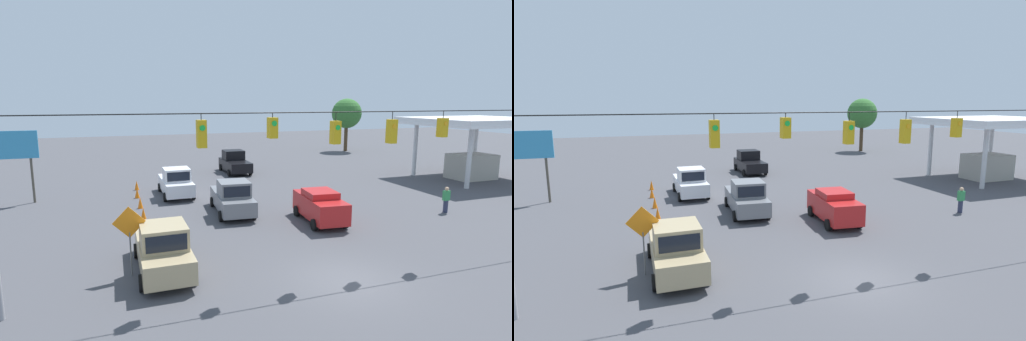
# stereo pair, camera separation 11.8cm
# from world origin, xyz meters

# --- Properties ---
(ground_plane) EXTENTS (140.00, 140.00, 0.00)m
(ground_plane) POSITION_xyz_m (0.00, 0.00, 0.00)
(ground_plane) COLOR #47474C
(overhead_signal_span) EXTENTS (24.07, 0.38, 7.01)m
(overhead_signal_span) POSITION_xyz_m (0.01, -1.22, 4.64)
(overhead_signal_span) COLOR #939399
(overhead_signal_span) RESTS_ON ground_plane
(pickup_truck_white_withflow_far) EXTENTS (2.21, 5.10, 2.12)m
(pickup_truck_white_withflow_far) POSITION_xyz_m (4.18, -16.32, 0.98)
(pickup_truck_white_withflow_far) COLOR silver
(pickup_truck_white_withflow_far) RESTS_ON ground_plane
(pickup_truck_grey_withflow_mid) EXTENTS (2.53, 5.34, 2.12)m
(pickup_truck_grey_withflow_mid) POSITION_xyz_m (1.56, -10.53, 0.98)
(pickup_truck_grey_withflow_mid) COLOR slate
(pickup_truck_grey_withflow_mid) RESTS_ON ground_plane
(sedan_red_crossing_near) EXTENTS (2.35, 4.49, 1.85)m
(sedan_red_crossing_near) POSITION_xyz_m (-2.66, -7.11, 0.97)
(sedan_red_crossing_near) COLOR red
(sedan_red_crossing_near) RESTS_ON ground_plane
(pickup_truck_black_oncoming_deep) EXTENTS (2.35, 5.09, 2.12)m
(pickup_truck_black_oncoming_deep) POSITION_xyz_m (-2.59, -24.07, 0.98)
(pickup_truck_black_oncoming_deep) COLOR black
(pickup_truck_black_oncoming_deep) RESTS_ON ground_plane
(pickup_truck_tan_parked_shoulder) EXTENTS (2.15, 5.20, 2.12)m
(pickup_truck_tan_parked_shoulder) POSITION_xyz_m (6.61, -3.27, 0.98)
(pickup_truck_tan_parked_shoulder) COLOR tan
(pickup_truck_tan_parked_shoulder) RESTS_ON ground_plane
(traffic_cone_nearest) EXTENTS (0.34, 0.34, 0.74)m
(traffic_cone_nearest) POSITION_xyz_m (7.01, -5.63, 0.37)
(traffic_cone_nearest) COLOR orange
(traffic_cone_nearest) RESTS_ON ground_plane
(traffic_cone_second) EXTENTS (0.34, 0.34, 0.74)m
(traffic_cone_second) POSITION_xyz_m (6.79, -8.42, 0.37)
(traffic_cone_second) COLOR orange
(traffic_cone_second) RESTS_ON ground_plane
(traffic_cone_third) EXTENTS (0.34, 0.34, 0.74)m
(traffic_cone_third) POSITION_xyz_m (6.88, -10.88, 0.37)
(traffic_cone_third) COLOR orange
(traffic_cone_third) RESTS_ON ground_plane
(traffic_cone_fourth) EXTENTS (0.34, 0.34, 0.74)m
(traffic_cone_fourth) POSITION_xyz_m (6.89, -13.59, 0.37)
(traffic_cone_fourth) COLOR orange
(traffic_cone_fourth) RESTS_ON ground_plane
(traffic_cone_fifth) EXTENTS (0.34, 0.34, 0.74)m
(traffic_cone_fifth) POSITION_xyz_m (6.92, -16.53, 0.37)
(traffic_cone_fifth) COLOR orange
(traffic_cone_fifth) RESTS_ON ground_plane
(traffic_cone_farthest) EXTENTS (0.34, 0.34, 0.74)m
(traffic_cone_farthest) POSITION_xyz_m (6.81, -19.24, 0.37)
(traffic_cone_farthest) COLOR orange
(traffic_cone_farthest) RESTS_ON ground_plane
(gas_station) EXTENTS (10.53, 8.72, 5.40)m
(gas_station) POSITION_xyz_m (-21.60, -14.09, 3.94)
(gas_station) COLOR silver
(gas_station) RESTS_ON ground_plane
(roadside_billboard) EXTENTS (3.50, 0.16, 4.93)m
(roadside_billboard) POSITION_xyz_m (14.84, -17.56, 3.59)
(roadside_billboard) COLOR #4C473D
(roadside_billboard) RESTS_ON ground_plane
(work_zone_sign) EXTENTS (1.27, 0.06, 2.84)m
(work_zone_sign) POSITION_xyz_m (7.86, -3.26, 1.99)
(work_zone_sign) COLOR slate
(work_zone_sign) RESTS_ON ground_plane
(pedestrian) EXTENTS (0.40, 0.28, 1.62)m
(pedestrian) POSITION_xyz_m (-11.01, -6.23, 0.81)
(pedestrian) COLOR #2D334C
(pedestrian) RESTS_ON ground_plane
(tree_horizon_left) EXTENTS (4.01, 4.01, 7.15)m
(tree_horizon_left) POSITION_xyz_m (-21.77, -35.00, 5.10)
(tree_horizon_left) COLOR #4C3823
(tree_horizon_left) RESTS_ON ground_plane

